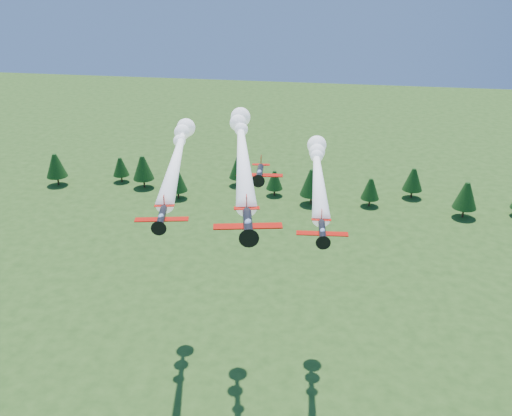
% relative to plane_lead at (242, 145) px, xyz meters
% --- Properties ---
extents(plane_lead, '(15.68, 51.51, 3.70)m').
position_rel_plane_lead_xyz_m(plane_lead, '(0.00, 0.00, 0.00)').
color(plane_lead, black).
rests_on(plane_lead, ground).
extents(plane_left, '(14.42, 47.38, 3.70)m').
position_rel_plane_lead_xyz_m(plane_left, '(-12.48, 5.62, -3.66)').
color(plane_left, black).
rests_on(plane_left, ground).
extents(plane_right, '(8.90, 43.12, 3.70)m').
position_rel_plane_lead_xyz_m(plane_right, '(11.86, 6.78, -5.63)').
color(plane_right, black).
rests_on(plane_right, ground).
extents(plane_slot, '(6.79, 7.36, 2.38)m').
position_rel_plane_lead_xyz_m(plane_slot, '(4.40, -9.33, -0.97)').
color(plane_slot, black).
rests_on(plane_slot, ground).
extents(treeline, '(178.18, 22.03, 11.96)m').
position_rel_plane_lead_xyz_m(treeline, '(3.49, 89.91, -40.05)').
color(treeline, '#382314').
rests_on(treeline, ground).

